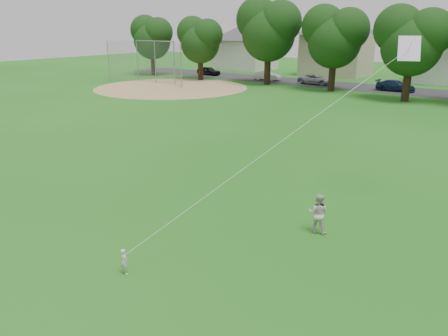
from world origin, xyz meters
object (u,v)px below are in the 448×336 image
Objects in this scene: kite at (285,139)px; baseball_backstop at (152,62)px; toddler at (124,261)px; older_boy at (318,213)px.

baseball_backstop is (-33.99, 26.45, -0.84)m from kite.
toddler is 6.90m from older_boy.
older_boy is at bearing 26.40° from kite.
older_boy is 2.97m from kite.
older_boy is at bearing -109.58° from toddler.
older_boy reaches higher than toddler.
baseball_backstop is at bearing 142.12° from kite.
baseball_backstop reaches higher than older_boy.
toddler is 45.05m from baseball_backstop.
toddler is at bearing -45.12° from baseball_backstop.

